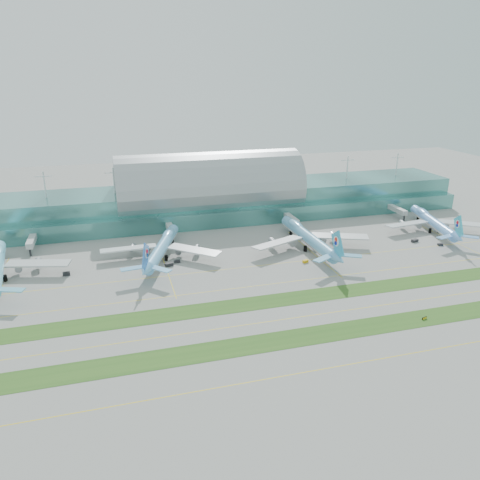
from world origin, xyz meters
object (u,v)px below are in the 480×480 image
object	(u,v)px
terminal	(210,196)
airliner_c	(308,237)
airliner_b	(162,246)
taxiway_sign_east	(424,318)
airliner_d	(433,221)

from	to	relation	value
terminal	airliner_c	bearing A→B (deg)	-61.64
airliner_b	taxiway_sign_east	world-z (taller)	airliner_b
terminal	airliner_b	world-z (taller)	terminal
terminal	airliner_b	distance (m)	76.02
airliner_c	airliner_d	distance (m)	85.28
airliner_b	airliner_c	size ratio (longest dim) A/B	0.90
airliner_d	taxiway_sign_east	world-z (taller)	airliner_d
airliner_d	airliner_c	bearing A→B (deg)	-161.67
terminal	airliner_c	size ratio (longest dim) A/B	4.42
airliner_b	airliner_d	distance (m)	163.27
terminal	taxiway_sign_east	xyz separation A→B (m)	(51.31, -157.67, -13.71)
airliner_c	airliner_b	bearing A→B (deg)	174.07
airliner_c	airliner_d	size ratio (longest dim) A/B	1.12
airliner_b	airliner_c	bearing A→B (deg)	14.05
airliner_c	airliner_d	world-z (taller)	airliner_c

